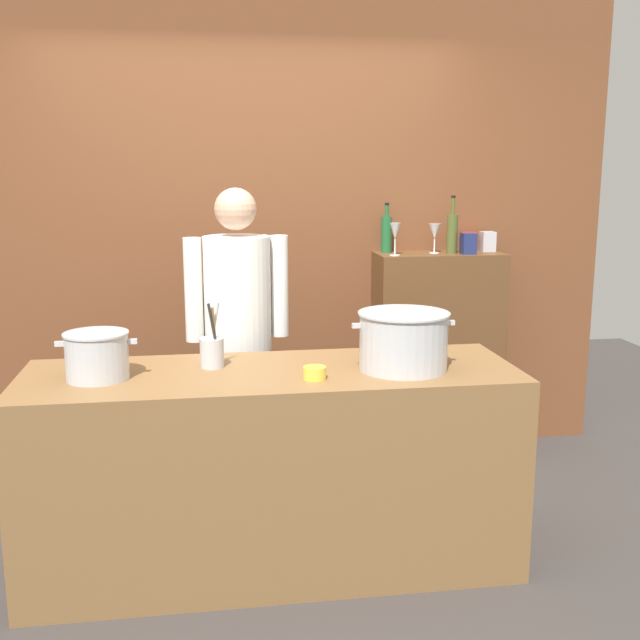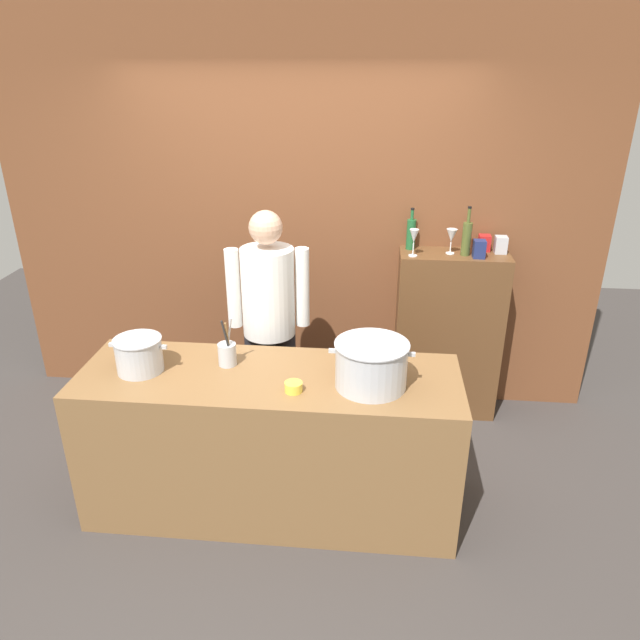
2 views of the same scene
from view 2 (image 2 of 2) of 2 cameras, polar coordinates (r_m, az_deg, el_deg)
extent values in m
plane|color=#383330|center=(3.82, -4.50, -17.12)|extent=(8.00, 8.00, 0.00)
cube|color=brown|center=(4.37, -2.00, 10.75)|extent=(4.40, 0.10, 3.00)
cube|color=brown|center=(3.54, -4.74, -11.64)|extent=(2.13, 0.70, 0.90)
cube|color=brown|center=(4.46, 12.18, -1.42)|extent=(0.76, 0.32, 1.26)
cylinder|color=black|center=(4.11, -3.27, -6.52)|extent=(0.14, 0.14, 0.84)
cylinder|color=black|center=(4.12, -6.07, -6.55)|extent=(0.14, 0.14, 0.84)
cylinder|color=white|center=(3.80, -5.03, 2.70)|extent=(0.34, 0.34, 0.58)
cube|color=black|center=(4.06, -4.81, 0.48)|extent=(0.30, 0.06, 0.52)
cylinder|color=white|center=(3.79, -1.72, 3.17)|extent=(0.09, 0.09, 0.52)
cylinder|color=white|center=(3.81, -8.36, 3.04)|extent=(0.09, 0.09, 0.52)
sphere|color=tan|center=(3.67, -5.27, 8.89)|extent=(0.21, 0.21, 0.21)
cylinder|color=#B7BABF|center=(3.14, 4.96, -4.40)|extent=(0.38, 0.38, 0.24)
cylinder|color=#B7BABF|center=(3.08, 5.05, -2.35)|extent=(0.40, 0.40, 0.01)
cube|color=#B7BABF|center=(3.11, 1.17, -2.98)|extent=(0.04, 0.02, 0.02)
cube|color=#B7BABF|center=(3.11, 8.86, -3.29)|extent=(0.04, 0.02, 0.02)
cylinder|color=#B7BABF|center=(3.43, -17.06, -3.29)|extent=(0.26, 0.26, 0.19)
cylinder|color=#B7BABF|center=(3.39, -17.26, -1.82)|extent=(0.27, 0.27, 0.01)
cube|color=#B7BABF|center=(3.47, -19.42, -2.25)|extent=(0.04, 0.02, 0.02)
cube|color=#B7BABF|center=(3.36, -14.88, -2.53)|extent=(0.04, 0.02, 0.02)
cylinder|color=#B7BABF|center=(3.40, -8.94, -3.29)|extent=(0.10, 0.10, 0.13)
cylinder|color=#B7BABF|center=(3.37, -8.82, -1.80)|extent=(0.06, 0.04, 0.27)
cylinder|color=olive|center=(3.35, -8.84, -2.15)|extent=(0.03, 0.03, 0.25)
cylinder|color=#262626|center=(3.33, -8.95, -2.12)|extent=(0.05, 0.03, 0.27)
cylinder|color=yellow|center=(3.12, -2.57, -6.47)|extent=(0.09, 0.09, 0.05)
cylinder|color=#1E592D|center=(4.25, 8.77, 8.17)|extent=(0.06, 0.06, 0.21)
cylinder|color=#1E592D|center=(4.22, 8.89, 10.01)|extent=(0.02, 0.02, 0.07)
cylinder|color=black|center=(4.21, 8.93, 10.55)|extent=(0.03, 0.03, 0.01)
cylinder|color=#475123|center=(4.19, 13.96, 7.59)|extent=(0.06, 0.06, 0.23)
cylinder|color=#475123|center=(4.15, 14.18, 9.75)|extent=(0.02, 0.02, 0.10)
cylinder|color=black|center=(4.13, 14.26, 10.49)|extent=(0.03, 0.03, 0.01)
cylinder|color=silver|center=(4.23, 12.43, 6.32)|extent=(0.06, 0.06, 0.01)
cylinder|color=silver|center=(4.21, 12.48, 6.85)|extent=(0.01, 0.01, 0.08)
cone|color=silver|center=(4.19, 12.58, 7.95)|extent=(0.07, 0.07, 0.09)
cylinder|color=silver|center=(4.13, 8.94, 6.16)|extent=(0.06, 0.06, 0.01)
cylinder|color=silver|center=(4.11, 8.98, 6.79)|extent=(0.01, 0.01, 0.09)
cone|color=silver|center=(4.09, 9.06, 8.01)|extent=(0.06, 0.06, 0.09)
cube|color=#B2B2B7|center=(4.31, 17.04, 6.96)|extent=(0.08, 0.08, 0.12)
cube|color=navy|center=(4.17, 15.12, 6.63)|extent=(0.08, 0.08, 0.12)
cube|color=red|center=(4.33, 15.57, 7.18)|extent=(0.08, 0.08, 0.11)
camera|label=1|loc=(1.18, -85.56, -42.33)|focal=42.77mm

